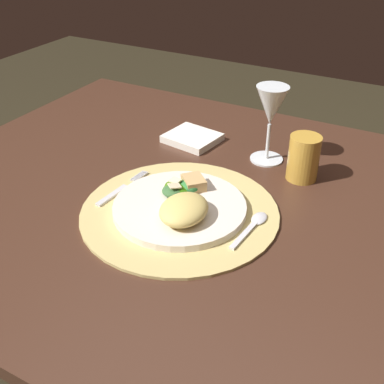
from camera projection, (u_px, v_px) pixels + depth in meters
The scene contains 11 objects.
dining_table at pixel (177, 237), 1.07m from camera, with size 1.14×0.98×0.72m.
placemat at pixel (180, 212), 0.93m from camera, with size 0.38×0.38×0.01m, color tan.
dinner_plate at pixel (180, 207), 0.92m from camera, with size 0.26×0.26×0.01m, color silver.
pasta_serving at pixel (184, 209), 0.87m from camera, with size 0.11×0.09×0.04m, color #DEC068.
salad_greens at pixel (179, 187), 0.95m from camera, with size 0.09×0.09×0.03m.
bread_piece at pixel (195, 182), 0.97m from camera, with size 0.05×0.04×0.02m, color tan.
fork at pixel (120, 190), 0.99m from camera, with size 0.02×0.15×0.00m.
spoon at pixel (254, 224), 0.89m from camera, with size 0.03×0.13×0.01m.
napkin at pixel (192, 138), 1.19m from camera, with size 0.12×0.11×0.02m, color white.
wine_glass at pixel (271, 109), 1.05m from camera, with size 0.08×0.08×0.18m.
amber_tumbler at pixel (304, 158), 1.02m from camera, with size 0.07×0.07×0.10m, color gold.
Camera 1 is at (0.43, -0.73, 1.25)m, focal length 44.84 mm.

